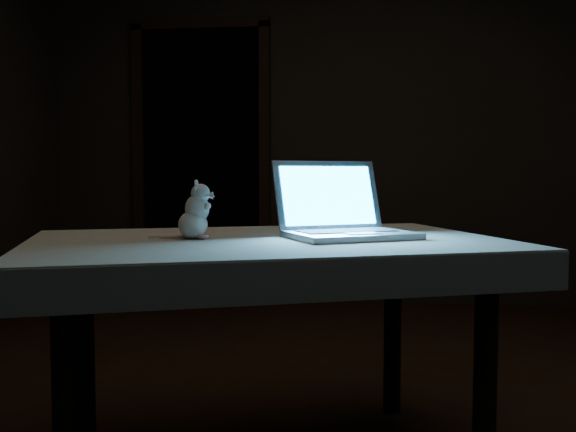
# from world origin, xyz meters

# --- Properties ---
(back_wall) EXTENTS (4.50, 0.04, 2.60)m
(back_wall) POSITION_xyz_m (0.00, 2.50, 1.30)
(back_wall) COLOR black
(back_wall) RESTS_ON ground
(doorway) EXTENTS (1.06, 0.36, 2.13)m
(doorway) POSITION_xyz_m (-1.10, 2.50, 1.06)
(doorway) COLOR black
(doorway) RESTS_ON back_wall
(table) EXTENTS (1.61, 1.32, 0.74)m
(table) POSITION_xyz_m (-0.19, -0.25, 0.37)
(table) COLOR black
(table) RESTS_ON floor
(tablecloth) EXTENTS (1.79, 1.64, 0.11)m
(tablecloth) POSITION_xyz_m (-0.28, -0.28, 0.70)
(tablecloth) COLOR beige
(tablecloth) RESTS_ON table
(laptop) EXTENTS (0.51, 0.49, 0.27)m
(laptop) POSITION_xyz_m (0.09, -0.20, 0.88)
(laptop) COLOR #A8A8AC
(laptop) RESTS_ON tablecloth
(plush_mouse) EXTENTS (0.19, 0.19, 0.19)m
(plush_mouse) POSITION_xyz_m (-0.42, -0.28, 0.84)
(plush_mouse) COLOR silver
(plush_mouse) RESTS_ON tablecloth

